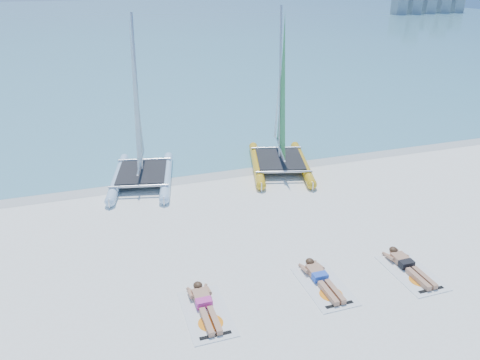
# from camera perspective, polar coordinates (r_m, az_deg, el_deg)

# --- Properties ---
(ground) EXTENTS (140.00, 140.00, 0.00)m
(ground) POSITION_cam_1_polar(r_m,az_deg,el_deg) (13.41, 5.13, -7.71)
(ground) COLOR white
(ground) RESTS_ON ground
(sea) EXTENTS (140.00, 115.00, 0.01)m
(sea) POSITION_cam_1_polar(r_m,az_deg,el_deg) (73.87, -15.33, 18.00)
(sea) COLOR #6A9FB1
(sea) RESTS_ON ground
(wet_sand_strip) EXTENTS (140.00, 1.40, 0.01)m
(wet_sand_strip) POSITION_cam_1_polar(r_m,az_deg,el_deg) (18.01, -1.71, 1.13)
(wet_sand_strip) COLOR beige
(wet_sand_strip) RESTS_ON ground
(distant_skyline) EXTENTS (14.00, 2.00, 5.00)m
(distant_skyline) POSITION_cam_1_polar(r_m,az_deg,el_deg) (93.14, 21.90, 19.53)
(distant_skyline) COLOR gray
(distant_skyline) RESTS_ON ground
(catamaran_blue) EXTENTS (2.98, 4.72, 5.97)m
(catamaran_blue) POSITION_cam_1_polar(r_m,az_deg,el_deg) (16.94, -12.25, 5.50)
(catamaran_blue) COLOR #BBDCF6
(catamaran_blue) RESTS_ON ground
(catamaran_yellow) EXTENTS (3.28, 4.93, 6.11)m
(catamaran_yellow) POSITION_cam_1_polar(r_m,az_deg,el_deg) (18.12, 4.89, 7.66)
(catamaran_yellow) COLOR gold
(catamaran_yellow) RESTS_ON ground
(towel_a) EXTENTS (1.00, 1.85, 0.02)m
(towel_a) POSITION_cam_1_polar(r_m,az_deg,el_deg) (10.98, -4.09, -15.89)
(towel_a) COLOR white
(towel_a) RESTS_ON ground
(sunbather_a) EXTENTS (0.37, 1.73, 0.26)m
(sunbather_a) POSITION_cam_1_polar(r_m,az_deg,el_deg) (11.06, -4.37, -14.85)
(sunbather_a) COLOR tan
(sunbather_a) RESTS_ON towel_a
(towel_b) EXTENTS (1.00, 1.85, 0.02)m
(towel_b) POSITION_cam_1_polar(r_m,az_deg,el_deg) (11.91, 10.21, -12.59)
(towel_b) COLOR white
(towel_b) RESTS_ON ground
(sunbather_b) EXTENTS (0.37, 1.73, 0.26)m
(sunbather_b) POSITION_cam_1_polar(r_m,az_deg,el_deg) (11.98, 9.82, -11.67)
(sunbather_b) COLOR tan
(sunbather_b) RESTS_ON towel_b
(towel_c) EXTENTS (1.00, 1.85, 0.02)m
(towel_c) POSITION_cam_1_polar(r_m,az_deg,el_deg) (12.94, 20.17, -10.55)
(towel_c) COLOR white
(towel_c) RESTS_ON ground
(sunbather_c) EXTENTS (0.37, 1.73, 0.26)m
(sunbather_c) POSITION_cam_1_polar(r_m,az_deg,el_deg) (13.00, 19.73, -9.72)
(sunbather_c) COLOR tan
(sunbather_c) RESTS_ON towel_c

